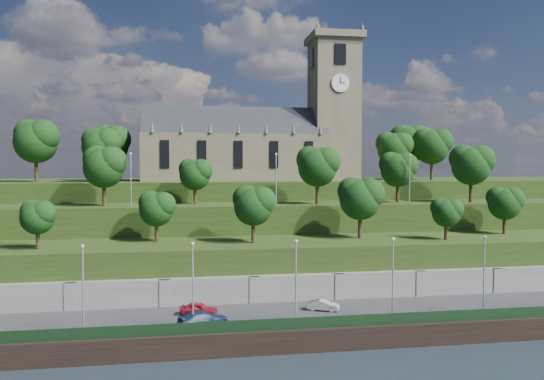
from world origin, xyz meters
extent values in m
plane|color=black|center=(0.00, 0.00, 0.00)|extent=(320.00, 320.00, 0.00)
cube|color=#2D2D30|center=(0.00, 6.00, 1.00)|extent=(160.00, 12.00, 2.00)
cube|color=black|center=(0.00, -0.05, 1.10)|extent=(160.00, 0.50, 2.20)
cube|color=black|center=(0.00, 0.60, 2.60)|extent=(160.00, 0.10, 1.20)
cube|color=slate|center=(0.00, 12.00, 2.50)|extent=(160.00, 2.00, 5.00)
cube|color=slate|center=(-25.00, 11.20, 2.50)|extent=(1.20, 0.60, 5.00)
cube|color=slate|center=(-15.00, 11.20, 2.50)|extent=(1.20, 0.60, 5.00)
cube|color=slate|center=(-5.00, 11.20, 2.50)|extent=(1.20, 0.60, 5.00)
cube|color=slate|center=(5.00, 11.20, 2.50)|extent=(1.20, 0.60, 5.00)
cube|color=slate|center=(15.00, 11.20, 2.50)|extent=(1.20, 0.60, 5.00)
cube|color=slate|center=(25.00, 11.20, 2.50)|extent=(1.20, 0.60, 5.00)
cube|color=#203411|center=(0.00, 18.00, 4.00)|extent=(160.00, 12.00, 8.00)
cube|color=#203411|center=(0.00, 29.00, 6.00)|extent=(160.00, 10.00, 12.00)
cube|color=#203411|center=(0.00, 50.00, 7.50)|extent=(160.00, 32.00, 15.00)
cube|color=brown|center=(-4.00, 46.00, 19.00)|extent=(32.00, 12.00, 8.00)
cube|color=black|center=(-4.00, 46.00, 23.00)|extent=(32.00, 10.18, 10.18)
cone|color=brown|center=(-18.00, 40.00, 23.90)|extent=(0.70, 0.70, 1.80)
cone|color=brown|center=(-13.33, 40.00, 23.90)|extent=(0.70, 0.70, 1.80)
cone|color=brown|center=(-8.67, 40.00, 23.90)|extent=(0.70, 0.70, 1.80)
cone|color=brown|center=(-4.00, 40.00, 23.90)|extent=(0.70, 0.70, 1.80)
cone|color=brown|center=(0.67, 40.00, 23.90)|extent=(0.70, 0.70, 1.80)
cone|color=brown|center=(5.33, 40.00, 23.90)|extent=(0.70, 0.70, 1.80)
cone|color=brown|center=(10.00, 40.00, 23.90)|extent=(0.70, 0.70, 1.80)
cube|color=black|center=(-16.00, 39.92, 19.50)|extent=(1.40, 0.25, 4.50)
cube|color=black|center=(-10.00, 39.92, 19.50)|extent=(1.40, 0.25, 4.50)
cube|color=black|center=(-4.00, 39.92, 19.50)|extent=(1.40, 0.25, 4.50)
cube|color=black|center=(2.00, 39.92, 19.50)|extent=(1.40, 0.25, 4.50)
cube|color=black|center=(8.00, 39.92, 19.50)|extent=(1.40, 0.25, 4.50)
cube|color=brown|center=(14.00, 46.00, 27.50)|extent=(8.00, 8.00, 25.00)
cube|color=brown|center=(14.00, 46.00, 40.60)|extent=(9.20, 9.20, 1.20)
cone|color=brown|center=(10.00, 42.00, 41.80)|extent=(0.80, 0.80, 1.60)
cone|color=brown|center=(10.00, 50.00, 41.80)|extent=(0.80, 0.80, 1.60)
cone|color=brown|center=(18.00, 42.00, 41.80)|extent=(0.80, 0.80, 1.60)
cone|color=brown|center=(18.00, 50.00, 41.80)|extent=(0.80, 0.80, 1.60)
cube|color=black|center=(14.00, 41.92, 37.00)|extent=(2.00, 0.25, 3.50)
cube|color=black|center=(14.00, 50.08, 37.00)|extent=(2.00, 0.25, 3.50)
cube|color=black|center=(9.92, 46.00, 37.00)|extent=(0.25, 2.00, 3.50)
cube|color=black|center=(18.08, 46.00, 37.00)|extent=(0.25, 2.00, 3.50)
cylinder|color=white|center=(14.00, 41.88, 32.00)|extent=(3.20, 0.30, 3.20)
cylinder|color=white|center=(18.12, 46.00, 32.00)|extent=(0.30, 3.20, 3.20)
cube|color=black|center=(14.00, 41.70, 32.50)|extent=(0.12, 0.05, 1.10)
cube|color=black|center=(14.40, 41.70, 32.00)|extent=(0.80, 0.05, 0.12)
cylinder|color=black|center=(-29.44, 16.00, 9.23)|extent=(0.47, 0.47, 2.47)
sphere|color=black|center=(-29.44, 16.00, 11.62)|extent=(3.84, 3.84, 3.84)
sphere|color=black|center=(-28.67, 15.62, 12.19)|extent=(2.88, 2.88, 2.88)
sphere|color=black|center=(-30.11, 16.48, 12.38)|extent=(2.69, 2.69, 2.69)
cylinder|color=black|center=(-16.32, 20.00, 9.39)|extent=(0.48, 0.48, 2.77)
sphere|color=black|center=(-16.32, 20.00, 12.06)|extent=(4.31, 4.31, 4.31)
sphere|color=black|center=(-15.46, 19.57, 12.71)|extent=(3.23, 3.23, 3.23)
sphere|color=black|center=(-17.07, 20.54, 12.92)|extent=(3.02, 3.02, 3.02)
cylinder|color=black|center=(-4.39, 17.00, 9.55)|extent=(0.50, 0.50, 3.10)
sphere|color=black|center=(-4.39, 17.00, 12.55)|extent=(4.83, 4.83, 4.83)
sphere|color=black|center=(-3.43, 16.52, 13.28)|extent=(3.62, 3.62, 3.62)
sphere|color=black|center=(-5.24, 17.60, 13.52)|extent=(3.38, 3.38, 3.38)
cylinder|color=black|center=(10.05, 19.00, 9.74)|extent=(0.52, 0.52, 3.49)
sphere|color=black|center=(10.05, 19.00, 13.12)|extent=(5.43, 5.43, 5.43)
sphere|color=black|center=(11.13, 18.46, 13.93)|extent=(4.07, 4.07, 4.07)
sphere|color=black|center=(9.10, 19.68, 14.20)|extent=(3.80, 3.80, 3.80)
cylinder|color=black|center=(20.69, 16.00, 9.17)|extent=(0.46, 0.46, 2.35)
sphere|color=black|center=(20.69, 16.00, 11.44)|extent=(3.65, 3.65, 3.65)
sphere|color=black|center=(21.42, 15.63, 11.99)|extent=(2.74, 2.74, 2.74)
sphere|color=black|center=(20.05, 16.46, 12.17)|extent=(2.56, 2.56, 2.56)
cylinder|color=black|center=(31.51, 20.00, 9.44)|extent=(0.49, 0.49, 2.88)
sphere|color=black|center=(31.51, 20.00, 12.23)|extent=(4.48, 4.48, 4.48)
sphere|color=black|center=(32.40, 19.55, 12.90)|extent=(3.36, 3.36, 3.36)
sphere|color=black|center=(30.72, 20.56, 13.12)|extent=(3.14, 3.14, 3.14)
cylinder|color=black|center=(-23.82, 28.00, 13.81)|extent=(0.52, 0.52, 3.62)
sphere|color=black|center=(-23.82, 28.00, 17.31)|extent=(5.64, 5.64, 5.64)
sphere|color=black|center=(-22.69, 27.44, 18.16)|extent=(4.23, 4.23, 4.23)
sphere|color=black|center=(-24.81, 28.70, 18.44)|extent=(3.95, 3.95, 3.95)
cylinder|color=black|center=(-11.34, 30.00, 13.44)|extent=(0.49, 0.49, 2.88)
sphere|color=black|center=(-11.34, 30.00, 16.22)|extent=(4.48, 4.48, 4.48)
sphere|color=black|center=(-10.45, 29.55, 16.90)|extent=(3.36, 3.36, 3.36)
sphere|color=black|center=(-12.13, 30.56, 17.12)|extent=(3.14, 3.14, 3.14)
cylinder|color=black|center=(6.24, 27.00, 13.82)|extent=(0.52, 0.52, 3.65)
sphere|color=black|center=(6.24, 27.00, 17.35)|extent=(5.68, 5.68, 5.68)
sphere|color=black|center=(7.38, 26.43, 18.20)|extent=(4.26, 4.26, 4.26)
sphere|color=black|center=(5.25, 27.71, 18.49)|extent=(3.97, 3.97, 3.97)
cylinder|color=black|center=(19.39, 29.00, 13.66)|extent=(0.51, 0.51, 3.33)
sphere|color=black|center=(19.39, 29.00, 16.88)|extent=(5.18, 5.18, 5.18)
sphere|color=black|center=(20.42, 28.48, 17.66)|extent=(3.88, 3.88, 3.88)
sphere|color=black|center=(18.48, 29.65, 17.92)|extent=(3.62, 3.62, 3.62)
cylinder|color=black|center=(30.34, 27.00, 13.90)|extent=(0.53, 0.53, 3.79)
sphere|color=black|center=(30.34, 27.00, 17.57)|extent=(5.90, 5.90, 5.90)
sphere|color=black|center=(31.52, 26.41, 18.45)|extent=(4.43, 4.43, 4.43)
sphere|color=black|center=(29.31, 27.74, 18.75)|extent=(4.13, 4.13, 4.13)
cylinder|color=black|center=(-36.37, 42.00, 17.17)|extent=(0.55, 0.55, 4.34)
sphere|color=black|center=(-36.37, 42.00, 21.36)|extent=(6.75, 6.75, 6.75)
sphere|color=black|center=(-35.02, 41.33, 22.38)|extent=(5.06, 5.06, 5.06)
sphere|color=black|center=(-37.55, 42.84, 22.71)|extent=(4.72, 4.72, 4.72)
cylinder|color=black|center=(-25.77, 48.00, 17.09)|extent=(0.55, 0.55, 4.19)
sphere|color=black|center=(-25.77, 48.00, 21.14)|extent=(6.52, 6.52, 6.52)
sphere|color=black|center=(-24.47, 47.35, 22.12)|extent=(4.89, 4.89, 4.89)
sphere|color=black|center=(-26.91, 48.81, 22.45)|extent=(4.56, 4.56, 4.56)
cylinder|color=black|center=(-26.10, 40.00, 16.87)|extent=(0.53, 0.53, 3.75)
sphere|color=black|center=(-26.10, 40.00, 20.50)|extent=(5.83, 5.83, 5.83)
sphere|color=black|center=(-24.94, 39.42, 21.37)|extent=(4.37, 4.37, 4.37)
sphere|color=black|center=(-27.12, 40.73, 21.67)|extent=(4.08, 4.08, 4.08)
cylinder|color=black|center=(23.98, 42.00, 16.87)|extent=(0.53, 0.53, 3.74)
sphere|color=black|center=(23.98, 42.00, 20.48)|extent=(5.82, 5.82, 5.82)
sphere|color=black|center=(25.14, 41.42, 21.36)|extent=(4.36, 4.36, 4.36)
sphere|color=black|center=(22.96, 42.73, 21.65)|extent=(4.07, 4.07, 4.07)
cylinder|color=black|center=(30.45, 50.00, 17.29)|extent=(0.56, 0.56, 4.58)
sphere|color=black|center=(30.45, 50.00, 21.72)|extent=(7.13, 7.13, 7.13)
sphere|color=black|center=(31.88, 49.29, 22.79)|extent=(5.35, 5.35, 5.35)
sphere|color=black|center=(29.21, 50.89, 23.15)|extent=(4.99, 4.99, 4.99)
cylinder|color=black|center=(32.18, 44.00, 17.06)|extent=(0.54, 0.54, 4.13)
sphere|color=black|center=(32.18, 44.00, 21.05)|extent=(6.42, 6.42, 6.42)
sphere|color=black|center=(33.46, 43.36, 22.01)|extent=(4.81, 4.81, 4.81)
sphere|color=black|center=(31.05, 44.80, 22.33)|extent=(4.49, 4.49, 4.49)
cylinder|color=#B2B2B7|center=(-22.00, 2.50, 6.03)|extent=(0.16, 0.16, 8.06)
sphere|color=silver|center=(-22.00, 2.50, 10.18)|extent=(0.36, 0.36, 0.36)
cylinder|color=#B2B2B7|center=(-12.00, 2.50, 6.03)|extent=(0.16, 0.16, 8.06)
sphere|color=silver|center=(-12.00, 2.50, 10.18)|extent=(0.36, 0.36, 0.36)
cylinder|color=#B2B2B7|center=(-2.00, 2.50, 6.03)|extent=(0.16, 0.16, 8.06)
sphere|color=silver|center=(-2.00, 2.50, 10.18)|extent=(0.36, 0.36, 0.36)
cylinder|color=#B2B2B7|center=(8.00, 2.50, 6.03)|extent=(0.16, 0.16, 8.06)
sphere|color=silver|center=(8.00, 2.50, 10.18)|extent=(0.36, 0.36, 0.36)
cylinder|color=#B2B2B7|center=(18.00, 2.50, 6.03)|extent=(0.16, 0.16, 8.06)
sphere|color=silver|center=(18.00, 2.50, 10.18)|extent=(0.36, 0.36, 0.36)
cylinder|color=#B2B2B7|center=(-20.00, 26.00, 15.55)|extent=(0.16, 0.16, 7.10)
sphere|color=silver|center=(-20.00, 26.00, 19.22)|extent=(0.36, 0.36, 0.36)
cylinder|color=#B2B2B7|center=(0.00, 26.00, 15.55)|extent=(0.16, 0.16, 7.10)
sphere|color=silver|center=(0.00, 26.00, 19.22)|extent=(0.36, 0.36, 0.36)
cylinder|color=#B2B2B7|center=(20.00, 26.00, 15.55)|extent=(0.16, 0.16, 7.10)
sphere|color=silver|center=(20.00, 26.00, 19.22)|extent=(0.36, 0.36, 0.36)
imported|color=maroon|center=(-11.36, 7.16, 2.67)|extent=(4.18, 2.51, 1.33)
imported|color=#9C9EA1|center=(1.90, 6.85, 2.57)|extent=(3.65, 2.46, 1.14)
imported|color=navy|center=(-11.03, 2.99, 2.74)|extent=(5.50, 3.82, 1.48)
camera|label=1|loc=(-12.48, -47.93, 17.57)|focal=35.00mm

